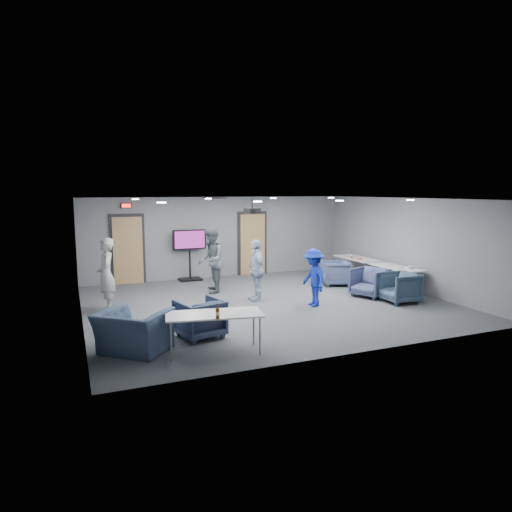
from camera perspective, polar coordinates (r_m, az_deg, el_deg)
name	(u,v)px	position (r m, az deg, el deg)	size (l,w,h in m)	color
floor	(266,303)	(11.97, 1.31, -5.90)	(9.00, 9.00, 0.00)	#383B40
ceiling	(267,199)	(11.61, 1.36, 7.14)	(9.00, 9.00, 0.00)	silver
wall_back	(219,237)	(15.43, -4.66, 2.36)	(9.00, 0.02, 2.70)	slate
wall_front	(358,280)	(8.26, 12.59, -2.93)	(9.00, 0.02, 2.70)	slate
wall_left	(79,262)	(10.74, -21.22, -0.74)	(0.02, 8.00, 2.70)	slate
wall_right	(406,244)	(14.13, 18.30, 1.43)	(0.02, 8.00, 2.70)	slate
door_left	(128,250)	(14.79, -15.72, 0.72)	(1.06, 0.17, 2.24)	black
door_right	(252,244)	(15.83, -0.45, 1.51)	(1.06, 0.17, 2.24)	black
exit_sign	(126,206)	(14.66, -15.93, 6.08)	(0.32, 0.08, 0.16)	black
hvac_diffuser	(215,198)	(14.06, -5.17, 7.24)	(0.60, 0.60, 0.03)	black
downlights	(267,200)	(11.61, 1.36, 7.07)	(6.18, 3.78, 0.02)	white
person_a	(106,275)	(11.58, -18.23, -2.26)	(0.65, 0.43, 1.79)	#989A97
person_b	(211,260)	(13.07, -5.66, -0.53)	(0.91, 0.71, 1.88)	#4E585E
person_c	(256,270)	(12.11, 0.01, -1.76)	(0.96, 0.40, 1.64)	#A8BAD9
person_d	(313,278)	(11.63, 7.20, -2.69)	(0.94, 0.54, 1.46)	#182A9E
chair_right_a	(335,273)	(14.34, 9.91, -2.12)	(0.80, 0.82, 0.75)	#3D4869
chair_right_b	(370,282)	(12.99, 14.01, -3.23)	(0.84, 0.87, 0.79)	#3A4365
chair_right_c	(399,287)	(12.54, 17.47, -3.77)	(0.84, 0.87, 0.79)	#324356
chair_front_a	(200,318)	(9.25, -7.05, -7.72)	(0.83, 0.85, 0.78)	#353F5C
chair_front_b	(134,331)	(8.66, -15.06, -9.09)	(1.18, 1.03, 0.77)	#3E516B
table_right_a	(357,259)	(15.25, 12.57, -0.40)	(0.74, 1.77, 0.73)	silver
table_right_b	(396,268)	(13.76, 17.09, -1.50)	(0.72, 1.73, 0.73)	silver
table_front_left	(214,316)	(8.28, -5.25, -7.48)	(1.82, 1.02, 0.73)	silver
bottle_front	(218,313)	(7.91, -4.83, -7.11)	(0.07, 0.07, 0.27)	#54330E
bottle_right	(352,255)	(15.25, 11.86, 0.13)	(0.06, 0.06, 0.24)	#54330E
snack_box	(359,259)	(14.87, 12.78, -0.38)	(0.17, 0.11, 0.04)	#D63D35
wrapper	(409,267)	(13.62, 18.63, -1.36)	(0.22, 0.15, 0.05)	silver
tv_stand	(190,252)	(14.95, -8.28, 0.53)	(1.08, 0.52, 1.66)	black
projector	(252,210)	(11.76, -0.47, 5.71)	(0.39, 0.36, 0.36)	black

